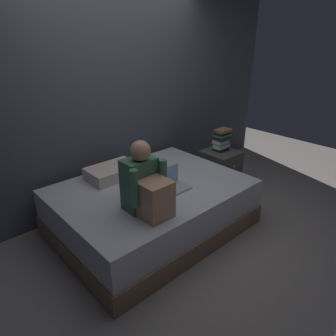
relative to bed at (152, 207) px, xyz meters
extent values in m
plane|color=gray|center=(0.20, -0.30, -0.26)|extent=(8.00, 8.00, 0.00)
cube|color=#424751|center=(0.20, 0.90, 1.09)|extent=(5.60, 0.10, 2.70)
cube|color=#7A6047|center=(0.00, 0.00, -0.16)|extent=(2.00, 1.50, 0.21)
cube|color=#B2B7C1|center=(0.00, 0.00, 0.11)|extent=(1.96, 1.46, 0.32)
cube|color=#474442|center=(1.30, 0.10, 0.02)|extent=(0.44, 0.44, 0.56)
sphere|color=gray|center=(1.30, -0.12, 0.14)|extent=(0.04, 0.04, 0.04)
cube|color=#38664C|center=(-0.36, -0.27, 0.51)|extent=(0.30, 0.20, 0.48)
sphere|color=#A87C5E|center=(-0.36, -0.30, 0.83)|extent=(0.18, 0.18, 0.18)
cube|color=#A87C5E|center=(-0.36, -0.49, 0.44)|extent=(0.26, 0.24, 0.34)
cylinder|color=#38664C|center=(-0.52, -0.41, 0.57)|extent=(0.07, 0.07, 0.34)
cylinder|color=#38664C|center=(-0.20, -0.41, 0.57)|extent=(0.07, 0.07, 0.34)
cube|color=#9EA0A5|center=(0.11, -0.23, 0.28)|extent=(0.32, 0.22, 0.02)
cube|color=#9EA0A5|center=(0.11, -0.12, 0.39)|extent=(0.32, 0.01, 0.20)
cube|color=#8CB2EA|center=(0.11, -0.13, 0.39)|extent=(0.29, 0.00, 0.18)
cube|color=beige|center=(-0.18, 0.45, 0.33)|extent=(0.56, 0.36, 0.13)
cube|color=black|center=(1.33, 0.13, 0.31)|extent=(0.18, 0.15, 0.04)
cube|color=beige|center=(1.33, 0.13, 0.35)|extent=(0.22, 0.12, 0.04)
cube|color=teal|center=(1.33, 0.14, 0.39)|extent=(0.19, 0.15, 0.03)
cube|color=beige|center=(1.33, 0.14, 0.42)|extent=(0.21, 0.13, 0.03)
cube|color=#284C84|center=(1.34, 0.13, 0.45)|extent=(0.18, 0.12, 0.03)
cube|color=black|center=(1.35, 0.12, 0.48)|extent=(0.21, 0.13, 0.03)
cube|color=#387042|center=(1.33, 0.13, 0.51)|extent=(0.22, 0.15, 0.02)
cube|color=black|center=(1.34, 0.13, 0.54)|extent=(0.22, 0.12, 0.04)
cube|color=brown|center=(1.34, 0.13, 0.57)|extent=(0.21, 0.14, 0.03)
camera|label=1|loc=(-1.82, -2.25, 1.74)|focal=32.59mm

